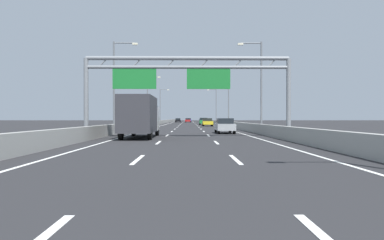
% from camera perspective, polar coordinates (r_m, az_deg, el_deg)
% --- Properties ---
extents(ground_plane, '(260.00, 260.00, 0.00)m').
position_cam_1_polar(ground_plane, '(100.59, -0.61, -0.54)').
color(ground_plane, '#262628').
extents(lane_dash_left_1, '(0.16, 3.00, 0.01)m').
position_cam_1_polar(lane_dash_left_1, '(13.30, -8.68, -6.28)').
color(lane_dash_left_1, white).
rests_on(lane_dash_left_1, ground_plane).
extents(lane_dash_left_2, '(0.16, 3.00, 0.01)m').
position_cam_1_polar(lane_dash_left_2, '(22.21, -5.40, -3.62)').
color(lane_dash_left_2, white).
rests_on(lane_dash_left_2, ground_plane).
extents(lane_dash_left_3, '(0.16, 3.00, 0.01)m').
position_cam_1_polar(lane_dash_left_3, '(31.17, -4.01, -2.48)').
color(lane_dash_left_3, white).
rests_on(lane_dash_left_3, ground_plane).
extents(lane_dash_left_4, '(0.16, 3.00, 0.01)m').
position_cam_1_polar(lane_dash_left_4, '(40.15, -3.24, -1.85)').
color(lane_dash_left_4, white).
rests_on(lane_dash_left_4, ground_plane).
extents(lane_dash_left_5, '(0.16, 3.00, 0.01)m').
position_cam_1_polar(lane_dash_left_5, '(49.14, -2.75, -1.45)').
color(lane_dash_left_5, white).
rests_on(lane_dash_left_5, ground_plane).
extents(lane_dash_left_6, '(0.16, 3.00, 0.01)m').
position_cam_1_polar(lane_dash_left_6, '(58.13, -2.42, -1.17)').
color(lane_dash_left_6, white).
rests_on(lane_dash_left_6, ground_plane).
extents(lane_dash_left_7, '(0.16, 3.00, 0.01)m').
position_cam_1_polar(lane_dash_left_7, '(67.12, -2.17, -0.97)').
color(lane_dash_left_7, white).
rests_on(lane_dash_left_7, ground_plane).
extents(lane_dash_left_8, '(0.16, 3.00, 0.01)m').
position_cam_1_polar(lane_dash_left_8, '(76.11, -1.98, -0.81)').
color(lane_dash_left_8, white).
rests_on(lane_dash_left_8, ground_plane).
extents(lane_dash_left_9, '(0.16, 3.00, 0.01)m').
position_cam_1_polar(lane_dash_left_9, '(85.11, -1.83, -0.69)').
color(lane_dash_left_9, white).
rests_on(lane_dash_left_9, ground_plane).
extents(lane_dash_left_10, '(0.16, 3.00, 0.01)m').
position_cam_1_polar(lane_dash_left_10, '(94.11, -1.71, -0.59)').
color(lane_dash_left_10, white).
rests_on(lane_dash_left_10, ground_plane).
extents(lane_dash_left_11, '(0.16, 3.00, 0.01)m').
position_cam_1_polar(lane_dash_left_11, '(103.10, -1.61, -0.51)').
color(lane_dash_left_11, white).
rests_on(lane_dash_left_11, ground_plane).
extents(lane_dash_left_12, '(0.16, 3.00, 0.01)m').
position_cam_1_polar(lane_dash_left_12, '(112.10, -1.53, -0.44)').
color(lane_dash_left_12, white).
rests_on(lane_dash_left_12, ground_plane).
extents(lane_dash_left_13, '(0.16, 3.00, 0.01)m').
position_cam_1_polar(lane_dash_left_13, '(121.10, -1.46, -0.38)').
color(lane_dash_left_13, white).
rests_on(lane_dash_left_13, ground_plane).
extents(lane_dash_left_14, '(0.16, 3.00, 0.01)m').
position_cam_1_polar(lane_dash_left_14, '(130.10, -1.40, -0.33)').
color(lane_dash_left_14, white).
rests_on(lane_dash_left_14, ground_plane).
extents(lane_dash_left_15, '(0.16, 3.00, 0.01)m').
position_cam_1_polar(lane_dash_left_15, '(139.10, -1.35, -0.29)').
color(lane_dash_left_15, white).
rests_on(lane_dash_left_15, ground_plane).
extents(lane_dash_left_16, '(0.16, 3.00, 0.01)m').
position_cam_1_polar(lane_dash_left_16, '(148.10, -1.30, -0.25)').
color(lane_dash_left_16, white).
rests_on(lane_dash_left_16, ground_plane).
extents(lane_dash_left_17, '(0.16, 3.00, 0.01)m').
position_cam_1_polar(lane_dash_left_17, '(157.09, -1.26, -0.22)').
color(lane_dash_left_17, white).
rests_on(lane_dash_left_17, ground_plane).
extents(lane_dash_right_1, '(0.16, 3.00, 0.01)m').
position_cam_1_polar(lane_dash_right_1, '(13.28, 6.99, -6.29)').
color(lane_dash_right_1, white).
rests_on(lane_dash_right_1, ground_plane).
extents(lane_dash_right_2, '(0.16, 3.00, 0.01)m').
position_cam_1_polar(lane_dash_right_2, '(22.20, 3.92, -3.62)').
color(lane_dash_right_2, white).
rests_on(lane_dash_right_2, ground_plane).
extents(lane_dash_right_3, '(0.16, 3.00, 0.01)m').
position_cam_1_polar(lane_dash_right_3, '(31.16, 2.62, -2.48)').
color(lane_dash_right_3, white).
rests_on(lane_dash_right_3, ground_plane).
extents(lane_dash_right_4, '(0.16, 3.00, 0.01)m').
position_cam_1_polar(lane_dash_right_4, '(40.14, 1.90, -1.85)').
color(lane_dash_right_4, white).
rests_on(lane_dash_right_4, ground_plane).
extents(lane_dash_right_5, '(0.16, 3.00, 0.01)m').
position_cam_1_polar(lane_dash_right_5, '(49.13, 1.45, -1.45)').
color(lane_dash_right_5, white).
rests_on(lane_dash_right_5, ground_plane).
extents(lane_dash_right_6, '(0.16, 3.00, 0.01)m').
position_cam_1_polar(lane_dash_right_6, '(58.12, 1.13, -1.17)').
color(lane_dash_right_6, white).
rests_on(lane_dash_right_6, ground_plane).
extents(lane_dash_right_7, '(0.16, 3.00, 0.01)m').
position_cam_1_polar(lane_dash_right_7, '(67.12, 0.90, -0.97)').
color(lane_dash_right_7, white).
rests_on(lane_dash_right_7, ground_plane).
extents(lane_dash_right_8, '(0.16, 3.00, 0.01)m').
position_cam_1_polar(lane_dash_right_8, '(76.11, 0.73, -0.81)').
color(lane_dash_right_8, white).
rests_on(lane_dash_right_8, ground_plane).
extents(lane_dash_right_9, '(0.16, 3.00, 0.01)m').
position_cam_1_polar(lane_dash_right_9, '(85.11, 0.59, -0.69)').
color(lane_dash_right_9, white).
rests_on(lane_dash_right_9, ground_plane).
extents(lane_dash_right_10, '(0.16, 3.00, 0.01)m').
position_cam_1_polar(lane_dash_right_10, '(94.10, 0.48, -0.59)').
color(lane_dash_right_10, white).
rests_on(lane_dash_right_10, ground_plane).
extents(lane_dash_right_11, '(0.16, 3.00, 0.01)m').
position_cam_1_polar(lane_dash_right_11, '(103.10, 0.39, -0.51)').
color(lane_dash_right_11, white).
rests_on(lane_dash_right_11, ground_plane).
extents(lane_dash_right_12, '(0.16, 3.00, 0.01)m').
position_cam_1_polar(lane_dash_right_12, '(112.10, 0.31, -0.44)').
color(lane_dash_right_12, white).
rests_on(lane_dash_right_12, ground_plane).
extents(lane_dash_right_13, '(0.16, 3.00, 0.01)m').
position_cam_1_polar(lane_dash_right_13, '(121.10, 0.24, -0.38)').
color(lane_dash_right_13, white).
rests_on(lane_dash_right_13, ground_plane).
extents(lane_dash_right_14, '(0.16, 3.00, 0.01)m').
position_cam_1_polar(lane_dash_right_14, '(130.10, 0.19, -0.33)').
color(lane_dash_right_14, white).
rests_on(lane_dash_right_14, ground_plane).
extents(lane_dash_right_15, '(0.16, 3.00, 0.01)m').
position_cam_1_polar(lane_dash_right_15, '(139.10, 0.14, -0.29)').
color(lane_dash_right_15, white).
rests_on(lane_dash_right_15, ground_plane).
extents(lane_dash_right_16, '(0.16, 3.00, 0.01)m').
position_cam_1_polar(lane_dash_right_16, '(148.09, 0.09, -0.25)').
color(lane_dash_right_16, white).
rests_on(lane_dash_right_16, ground_plane).
extents(lane_dash_right_17, '(0.16, 3.00, 0.01)m').
position_cam_1_polar(lane_dash_right_17, '(157.09, 0.05, -0.22)').
color(lane_dash_right_17, white).
rests_on(lane_dash_right_17, ground_plane).
extents(edge_line_left, '(0.16, 176.00, 0.01)m').
position_cam_1_polar(edge_line_left, '(88.75, -4.01, -0.65)').
color(edge_line_left, white).
rests_on(edge_line_left, ground_plane).
extents(edge_line_right, '(0.16, 176.00, 0.01)m').
position_cam_1_polar(edge_line_right, '(88.74, 2.77, -0.65)').
color(edge_line_right, white).
rests_on(edge_line_right, ground_plane).
extents(barrier_left, '(0.45, 220.00, 0.95)m').
position_cam_1_polar(barrier_left, '(110.80, -4.18, -0.21)').
color(barrier_left, '#9E9E99').
rests_on(barrier_left, ground_plane).
extents(barrier_right, '(0.45, 220.00, 0.95)m').
position_cam_1_polar(barrier_right, '(110.79, 2.96, -0.21)').
color(barrier_right, '#9E9E99').
rests_on(barrier_right, ground_plane).
extents(sign_gantry, '(16.20, 0.36, 6.36)m').
position_cam_1_polar(sign_gantry, '(27.96, -1.31, 7.06)').
color(sign_gantry, gray).
rests_on(sign_gantry, ground_plane).
extents(streetlamp_left_mid, '(2.58, 0.28, 9.50)m').
position_cam_1_polar(streetlamp_left_mid, '(38.03, -12.06, 6.16)').
color(streetlamp_left_mid, slate).
rests_on(streetlamp_left_mid, ground_plane).
extents(streetlamp_right_mid, '(2.58, 0.28, 9.50)m').
position_cam_1_polar(streetlamp_right_mid, '(38.00, 10.72, 6.16)').
color(streetlamp_right_mid, slate).
rests_on(streetlamp_right_mid, ground_plane).
extents(streetlamp_left_far, '(2.58, 0.28, 9.50)m').
position_cam_1_polar(streetlamp_left_far, '(67.89, -6.96, 3.60)').
color(streetlamp_left_far, slate).
rests_on(streetlamp_left_far, ground_plane).
extents(streetlamp_right_far, '(2.58, 0.28, 9.50)m').
position_cam_1_polar(streetlamp_right_far, '(67.88, 5.69, 3.60)').
color(streetlamp_right_far, slate).
rests_on(streetlamp_right_far, ground_plane).
extents(streetlamp_left_distant, '(2.58, 0.28, 9.50)m').
position_cam_1_polar(streetlamp_left_distant, '(98.01, -4.99, 2.60)').
color(streetlamp_left_distant, slate).
rests_on(streetlamp_left_distant, ground_plane).
extents(streetlamp_right_distant, '(2.58, 0.28, 9.50)m').
position_cam_1_polar(streetlamp_right_distant, '(98.00, 3.76, 2.60)').
color(streetlamp_right_distant, slate).
rests_on(streetlamp_right_distant, ground_plane).
extents(red_car, '(1.82, 4.11, 1.43)m').
position_cam_1_polar(red_car, '(121.04, -0.68, -0.04)').
color(red_car, red).
rests_on(red_car, ground_plane).
extents(blue_car, '(1.86, 4.44, 1.44)m').
position_cam_1_polar(blue_car, '(135.17, -0.52, 0.01)').
color(blue_car, '#2347AD').
rests_on(blue_car, ground_plane).
extents(yellow_car, '(1.86, 4.53, 1.48)m').
position_cam_1_polar(yellow_car, '(66.72, 2.50, -0.33)').
color(yellow_car, yellow).
rests_on(yellow_car, ground_plane).
extents(green_car, '(1.88, 4.53, 1.56)m').
position_cam_1_polar(green_car, '(79.35, 1.86, -0.20)').
color(green_car, '#1E7A38').
rests_on(green_car, ground_plane).
extents(white_car, '(1.86, 4.37, 1.41)m').
position_cam_1_polar(white_car, '(135.43, -2.23, 0.00)').
color(white_car, silver).
rests_on(white_car, ground_plane).
extents(silver_car, '(1.72, 4.60, 1.50)m').
position_cam_1_polar(silver_car, '(35.56, 5.26, -0.93)').
color(silver_car, '#A8ADB2').
rests_on(silver_car, ground_plane).
extents(black_car, '(1.82, 4.66, 1.36)m').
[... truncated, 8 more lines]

